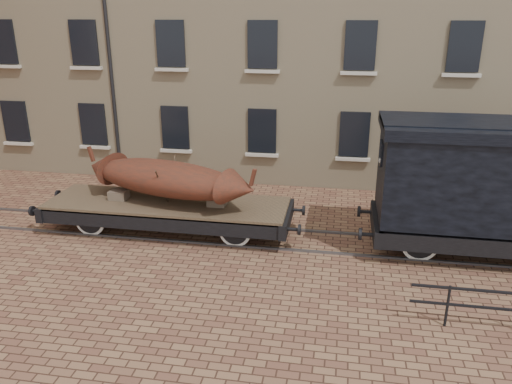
# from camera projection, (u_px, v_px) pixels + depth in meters

# --- Properties ---
(ground) EXTENTS (90.00, 90.00, 0.00)m
(ground) POSITION_uv_depth(u_px,v_px,m) (318.00, 242.00, 14.99)
(ground) COLOR brown
(warehouse_cream) EXTENTS (40.00, 10.19, 14.00)m
(warehouse_cream) POSITION_uv_depth(u_px,v_px,m) (408.00, 0.00, 21.39)
(warehouse_cream) COLOR beige
(warehouse_cream) RESTS_ON ground
(rail_track) EXTENTS (30.00, 1.52, 0.06)m
(rail_track) POSITION_uv_depth(u_px,v_px,m) (318.00, 241.00, 14.98)
(rail_track) COLOR #59595E
(rail_track) RESTS_ON ground
(flatcar_wagon) EXTENTS (8.39, 2.28, 1.27)m
(flatcar_wagon) POSITION_uv_depth(u_px,v_px,m) (168.00, 208.00, 15.47)
(flatcar_wagon) COLOR brown
(flatcar_wagon) RESTS_ON ground
(iron_boat) EXTENTS (5.95, 2.93, 1.46)m
(iron_boat) POSITION_uv_depth(u_px,v_px,m) (167.00, 178.00, 15.14)
(iron_boat) COLOR #5E2415
(iron_boat) RESTS_ON flatcar_wagon
(goods_van) EXTENTS (7.37, 2.69, 3.81)m
(goods_van) POSITION_uv_depth(u_px,v_px,m) (502.00, 175.00, 13.40)
(goods_van) COLOR black
(goods_van) RESTS_ON ground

